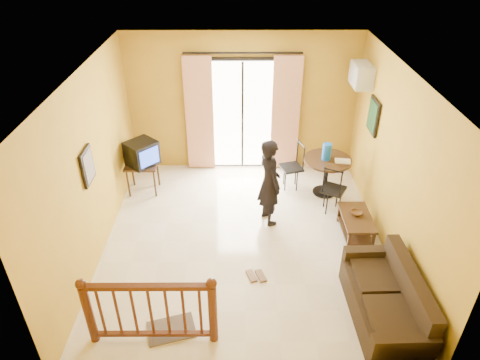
{
  "coord_description": "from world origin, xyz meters",
  "views": [
    {
      "loc": [
        -0.09,
        -5.43,
        4.58
      ],
      "look_at": [
        -0.06,
        0.2,
        1.06
      ],
      "focal_mm": 32.0,
      "sensor_mm": 36.0,
      "label": 1
    }
  ],
  "objects_px": {
    "television": "(142,153)",
    "standing_person": "(269,182)",
    "sofa": "(388,301)",
    "coffee_table": "(356,223)",
    "dining_table": "(327,166)"
  },
  "relations": [
    {
      "from": "television",
      "to": "standing_person",
      "type": "relative_size",
      "value": 0.44
    },
    {
      "from": "sofa",
      "to": "standing_person",
      "type": "height_order",
      "value": "standing_person"
    },
    {
      "from": "coffee_table",
      "to": "television",
      "type": "bearing_deg",
      "value": 159.81
    },
    {
      "from": "dining_table",
      "to": "sofa",
      "type": "relative_size",
      "value": 0.53
    },
    {
      "from": "dining_table",
      "to": "sofa",
      "type": "bearing_deg",
      "value": -84.59
    },
    {
      "from": "dining_table",
      "to": "coffee_table",
      "type": "relative_size",
      "value": 1.04
    },
    {
      "from": "dining_table",
      "to": "sofa",
      "type": "xyz_separation_m",
      "value": [
        0.28,
        -3.0,
        -0.29
      ]
    },
    {
      "from": "dining_table",
      "to": "standing_person",
      "type": "height_order",
      "value": "standing_person"
    },
    {
      "from": "coffee_table",
      "to": "standing_person",
      "type": "xyz_separation_m",
      "value": [
        -1.42,
        0.42,
        0.53
      ]
    },
    {
      "from": "coffee_table",
      "to": "standing_person",
      "type": "bearing_deg",
      "value": 163.56
    },
    {
      "from": "television",
      "to": "coffee_table",
      "type": "bearing_deg",
      "value": -67.11
    },
    {
      "from": "television",
      "to": "dining_table",
      "type": "bearing_deg",
      "value": -48.34
    },
    {
      "from": "dining_table",
      "to": "coffee_table",
      "type": "bearing_deg",
      "value": -77.52
    },
    {
      "from": "television",
      "to": "coffee_table",
      "type": "relative_size",
      "value": 0.8
    },
    {
      "from": "sofa",
      "to": "television",
      "type": "bearing_deg",
      "value": 138.73
    }
  ]
}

